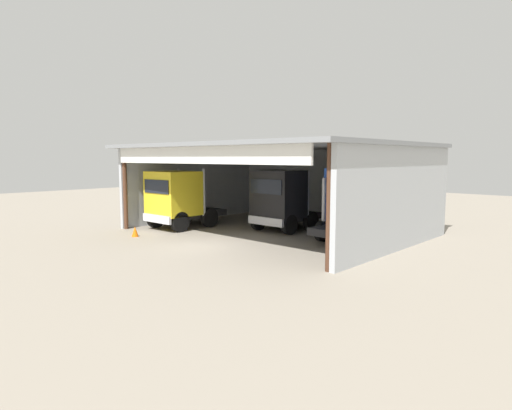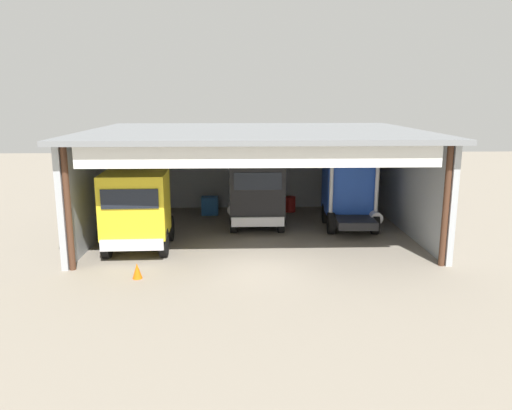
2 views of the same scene
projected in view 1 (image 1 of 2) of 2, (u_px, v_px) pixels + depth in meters
name	position (u px, v px, depth m)	size (l,w,h in m)	color
ground_plane	(202.00, 246.00, 20.52)	(80.00, 80.00, 0.00)	gray
workshop_shed	(285.00, 170.00, 24.70)	(15.13, 11.66, 4.88)	#ADB2B7
truck_yellow_center_right_bay	(177.00, 198.00, 25.40)	(2.82, 4.76, 3.50)	yellow
truck_black_center_bay	(281.00, 199.00, 24.47)	(2.75, 4.17, 3.46)	black
truck_blue_yard_outside	(356.00, 202.00, 21.59)	(2.58, 4.45, 3.64)	#1E47B7
oil_drum	(346.00, 220.00, 25.95)	(0.58, 0.58, 0.86)	#B21E19
tool_cart	(283.00, 213.00, 28.57)	(0.90, 0.60, 1.00)	#1E59A5
traffic_cone	(135.00, 231.00, 22.83)	(0.36, 0.36, 0.56)	orange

